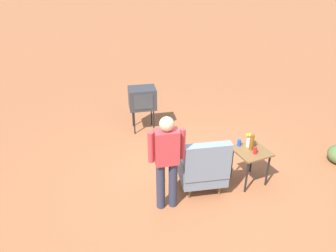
% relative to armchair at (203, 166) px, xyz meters
% --- Properties ---
extents(ground_plane, '(60.00, 60.00, 0.00)m').
position_rel_armchair_xyz_m(ground_plane, '(0.03, -0.28, -0.50)').
color(ground_plane, '#A05B38').
extents(armchair, '(0.93, 0.95, 1.06)m').
position_rel_armchair_xyz_m(armchair, '(0.00, 0.00, 0.00)').
color(armchair, brown).
rests_on(armchair, ground).
extents(side_table, '(0.56, 0.56, 0.66)m').
position_rel_armchair_xyz_m(side_table, '(-0.88, 0.13, 0.06)').
color(side_table, black).
rests_on(side_table, ground).
extents(tv_on_stand, '(0.69, 0.57, 1.03)m').
position_rel_armchair_xyz_m(tv_on_stand, '(0.15, -2.48, 0.28)').
color(tv_on_stand, black).
rests_on(tv_on_stand, ground).
extents(person_standing, '(0.56, 0.29, 1.64)m').
position_rel_armchair_xyz_m(person_standing, '(0.72, 0.12, 0.44)').
color(person_standing, '#2D3347').
rests_on(person_standing, ground).
extents(soda_can_red, '(0.07, 0.07, 0.12)m').
position_rel_armchair_xyz_m(soda_can_red, '(-0.87, 0.23, 0.23)').
color(soda_can_red, red).
rests_on(soda_can_red, side_table).
extents(bottle_tall_amber, '(0.07, 0.07, 0.30)m').
position_rel_armchair_xyz_m(bottle_tall_amber, '(-0.88, 0.10, 0.31)').
color(bottle_tall_amber, brown).
rests_on(bottle_tall_amber, side_table).
extents(soda_can_blue, '(0.07, 0.07, 0.12)m').
position_rel_armchair_xyz_m(soda_can_blue, '(-0.77, -0.09, 0.23)').
color(soda_can_blue, blue).
rests_on(soda_can_blue, side_table).
extents(flower_vase, '(0.15, 0.10, 0.27)m').
position_rel_armchair_xyz_m(flower_vase, '(-0.91, -0.00, 0.31)').
color(flower_vase, silver).
rests_on(flower_vase, side_table).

